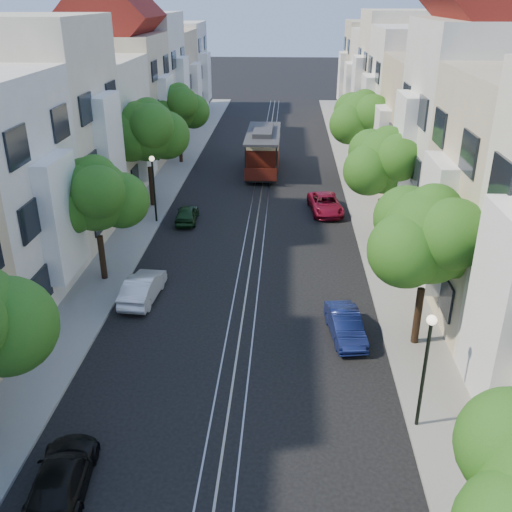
# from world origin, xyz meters

# --- Properties ---
(ground) EXTENTS (200.00, 200.00, 0.00)m
(ground) POSITION_xyz_m (0.00, 28.00, 0.00)
(ground) COLOR black
(ground) RESTS_ON ground
(sidewalk_east) EXTENTS (2.50, 80.00, 0.12)m
(sidewalk_east) POSITION_xyz_m (7.25, 28.00, 0.06)
(sidewalk_east) COLOR gray
(sidewalk_east) RESTS_ON ground
(sidewalk_west) EXTENTS (2.50, 80.00, 0.12)m
(sidewalk_west) POSITION_xyz_m (-7.25, 28.00, 0.06)
(sidewalk_west) COLOR gray
(sidewalk_west) RESTS_ON ground
(rail_left) EXTENTS (0.06, 80.00, 0.02)m
(rail_left) POSITION_xyz_m (-0.55, 28.00, 0.01)
(rail_left) COLOR gray
(rail_left) RESTS_ON ground
(rail_slot) EXTENTS (0.06, 80.00, 0.02)m
(rail_slot) POSITION_xyz_m (0.00, 28.00, 0.01)
(rail_slot) COLOR gray
(rail_slot) RESTS_ON ground
(rail_right) EXTENTS (0.06, 80.00, 0.02)m
(rail_right) POSITION_xyz_m (0.55, 28.00, 0.01)
(rail_right) COLOR gray
(rail_right) RESTS_ON ground
(lane_line) EXTENTS (0.08, 80.00, 0.01)m
(lane_line) POSITION_xyz_m (0.00, 28.00, 0.00)
(lane_line) COLOR tan
(lane_line) RESTS_ON ground
(townhouses_east) EXTENTS (7.75, 72.00, 12.00)m
(townhouses_east) POSITION_xyz_m (11.87, 27.91, 5.18)
(townhouses_east) COLOR beige
(townhouses_east) RESTS_ON ground
(townhouses_west) EXTENTS (7.75, 72.00, 11.76)m
(townhouses_west) POSITION_xyz_m (-11.87, 27.91, 5.08)
(townhouses_west) COLOR silver
(townhouses_west) RESTS_ON ground
(tree_e_b) EXTENTS (4.93, 4.08, 6.68)m
(tree_e_b) POSITION_xyz_m (7.26, 8.98, 4.73)
(tree_e_b) COLOR black
(tree_e_b) RESTS_ON ground
(tree_e_c) EXTENTS (4.84, 3.99, 6.52)m
(tree_e_c) POSITION_xyz_m (7.26, 19.98, 4.60)
(tree_e_c) COLOR black
(tree_e_c) RESTS_ON ground
(tree_e_d) EXTENTS (5.01, 4.16, 6.85)m
(tree_e_d) POSITION_xyz_m (7.26, 30.98, 4.87)
(tree_e_d) COLOR black
(tree_e_d) RESTS_ON ground
(tree_w_b) EXTENTS (4.72, 3.87, 6.27)m
(tree_w_b) POSITION_xyz_m (-7.14, 13.98, 4.40)
(tree_w_b) COLOR black
(tree_w_b) RESTS_ON ground
(tree_w_c) EXTENTS (5.13, 4.28, 7.09)m
(tree_w_c) POSITION_xyz_m (-7.14, 24.98, 5.07)
(tree_w_c) COLOR black
(tree_w_c) RESTS_ON ground
(tree_w_d) EXTENTS (4.84, 3.99, 6.52)m
(tree_w_d) POSITION_xyz_m (-7.14, 35.98, 4.60)
(tree_w_d) COLOR black
(tree_w_d) RESTS_ON ground
(lamp_east) EXTENTS (0.32, 0.32, 4.16)m
(lamp_east) POSITION_xyz_m (6.30, 4.00, 2.85)
(lamp_east) COLOR black
(lamp_east) RESTS_ON ground
(lamp_west) EXTENTS (0.32, 0.32, 4.16)m
(lamp_west) POSITION_xyz_m (-6.30, 22.00, 2.85)
(lamp_west) COLOR black
(lamp_west) RESTS_ON ground
(cable_car) EXTENTS (2.63, 8.36, 3.21)m
(cable_car) POSITION_xyz_m (-0.11, 33.91, 1.90)
(cable_car) COLOR black
(cable_car) RESTS_ON ground
(parked_car_e_mid) EXTENTS (1.64, 3.56, 1.13)m
(parked_car_e_mid) POSITION_xyz_m (4.40, 9.40, 0.57)
(parked_car_e_mid) COLOR #0D1543
(parked_car_e_mid) RESTS_ON ground
(parked_car_e_far) EXTENTS (2.41, 4.37, 1.16)m
(parked_car_e_far) POSITION_xyz_m (4.40, 24.49, 0.58)
(parked_car_e_far) COLOR maroon
(parked_car_e_far) RESTS_ON ground
(parked_car_w_near) EXTENTS (1.92, 3.93, 1.10)m
(parked_car_w_near) POSITION_xyz_m (-4.40, 0.71, 0.55)
(parked_car_w_near) COLOR black
(parked_car_w_near) RESTS_ON ground
(parked_car_w_mid) EXTENTS (1.56, 3.82, 1.23)m
(parked_car_w_mid) POSITION_xyz_m (-4.79, 12.17, 0.62)
(parked_car_w_mid) COLOR silver
(parked_car_w_mid) RESTS_ON ground
(parked_car_w_far) EXTENTS (1.41, 3.24, 1.09)m
(parked_car_w_far) POSITION_xyz_m (-4.40, 22.26, 0.54)
(parked_car_w_far) COLOR #143217
(parked_car_w_far) RESTS_ON ground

